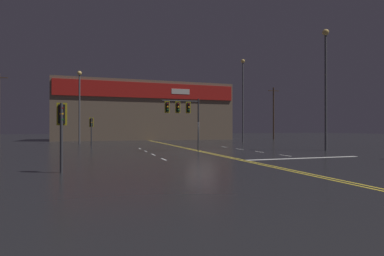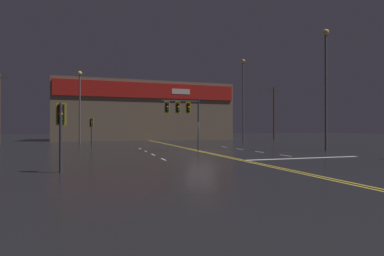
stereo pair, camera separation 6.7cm
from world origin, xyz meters
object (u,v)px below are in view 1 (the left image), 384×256
traffic_signal_corner_southwest (62,121)px  streetlight_median_approach (243,91)px  streetlight_near_right (326,74)px  traffic_signal_median (182,110)px  streetlight_near_left (79,97)px  traffic_signal_corner_northwest (91,126)px

traffic_signal_corner_southwest → streetlight_median_approach: 32.88m
traffic_signal_corner_southwest → streetlight_near_right: (20.75, 7.33, 4.50)m
streetlight_near_right → streetlight_median_approach: 17.06m
traffic_signal_median → streetlight_median_approach: bearing=46.8°
traffic_signal_corner_southwest → streetlight_near_left: (-0.58, 26.25, 3.70)m
traffic_signal_median → traffic_signal_corner_northwest: bearing=132.5°
traffic_signal_corner_northwest → streetlight_near_left: (-1.55, 7.54, 3.66)m
traffic_signal_median → streetlight_near_right: streetlight_near_right is taller
traffic_signal_corner_southwest → traffic_signal_median: bearing=51.1°
traffic_signal_median → streetlight_near_right: bearing=-14.6°
traffic_signal_corner_northwest → traffic_signal_median: bearing=-47.5°
traffic_signal_corner_northwest → streetlight_near_right: bearing=-29.9°
traffic_signal_corner_southwest → streetlight_near_left: streetlight_near_left is taller
traffic_signal_median → traffic_signal_corner_northwest: 11.19m
traffic_signal_median → traffic_signal_corner_northwest: (-7.52, 8.20, -1.24)m
traffic_signal_corner_southwest → traffic_signal_corner_northwest: (0.97, 18.72, 0.04)m
traffic_signal_corner_northwest → streetlight_median_approach: (20.51, 5.64, 5.10)m
traffic_signal_corner_northwest → streetlight_near_right: streetlight_near_right is taller
streetlight_near_left → streetlight_near_right: (21.33, -18.92, 0.80)m
streetlight_near_left → streetlight_median_approach: (22.06, -1.90, 1.44)m
traffic_signal_corner_northwest → streetlight_near_left: streetlight_near_left is taller
traffic_signal_median → streetlight_near_left: streetlight_near_left is taller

